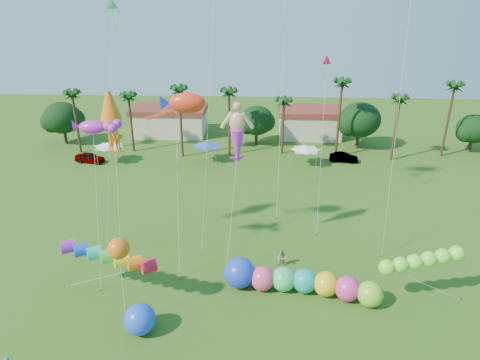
{
  "coord_description": "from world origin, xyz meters",
  "views": [
    {
      "loc": [
        1.44,
        -21.0,
        22.61
      ],
      "look_at": [
        0.0,
        10.0,
        9.0
      ],
      "focal_mm": 32.0,
      "sensor_mm": 36.0,
      "label": 1
    }
  ],
  "objects_px": {
    "car_a": "(90,158)",
    "spectator_b": "(282,258)",
    "caterpillar_inflatable": "(295,281)",
    "blue_ball": "(140,319)",
    "car_b": "(344,157)"
  },
  "relations": [
    {
      "from": "car_b",
      "to": "blue_ball",
      "type": "distance_m",
      "value": 40.77
    },
    {
      "from": "car_a",
      "to": "caterpillar_inflatable",
      "type": "relative_size",
      "value": 0.33
    },
    {
      "from": "car_a",
      "to": "spectator_b",
      "type": "distance_m",
      "value": 36.29
    },
    {
      "from": "caterpillar_inflatable",
      "to": "blue_ball",
      "type": "bearing_deg",
      "value": -146.45
    },
    {
      "from": "car_a",
      "to": "blue_ball",
      "type": "relative_size",
      "value": 1.85
    },
    {
      "from": "car_a",
      "to": "caterpillar_inflatable",
      "type": "height_order",
      "value": "caterpillar_inflatable"
    },
    {
      "from": "car_b",
      "to": "caterpillar_inflatable",
      "type": "height_order",
      "value": "caterpillar_inflatable"
    },
    {
      "from": "car_b",
      "to": "spectator_b",
      "type": "distance_m",
      "value": 28.36
    },
    {
      "from": "spectator_b",
      "to": "caterpillar_inflatable",
      "type": "distance_m",
      "value": 3.74
    },
    {
      "from": "spectator_b",
      "to": "caterpillar_inflatable",
      "type": "height_order",
      "value": "caterpillar_inflatable"
    },
    {
      "from": "caterpillar_inflatable",
      "to": "blue_ball",
      "type": "distance_m",
      "value": 12.51
    },
    {
      "from": "car_a",
      "to": "blue_ball",
      "type": "distance_m",
      "value": 36.96
    },
    {
      "from": "car_b",
      "to": "blue_ball",
      "type": "bearing_deg",
      "value": 158.05
    },
    {
      "from": "car_a",
      "to": "spectator_b",
      "type": "relative_size",
      "value": 2.5
    },
    {
      "from": "car_b",
      "to": "spectator_b",
      "type": "relative_size",
      "value": 2.39
    }
  ]
}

